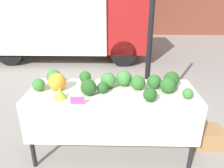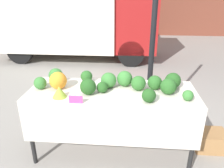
{
  "view_description": "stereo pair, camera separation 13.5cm",
  "coord_description": "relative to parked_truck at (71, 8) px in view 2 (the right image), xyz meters",
  "views": [
    {
      "loc": [
        0.05,
        -2.29,
        1.92
      ],
      "look_at": [
        0.0,
        0.0,
        0.94
      ],
      "focal_mm": 35.0,
      "sensor_mm": 36.0,
      "label": 1
    },
    {
      "loc": [
        0.19,
        -2.28,
        1.92
      ],
      "look_at": [
        0.0,
        0.0,
        0.94
      ],
      "focal_mm": 35.0,
      "sensor_mm": 36.0,
      "label": 2
    }
  ],
  "objects": [
    {
      "name": "broccoli_head_10",
      "position": [
        1.44,
        -4.37,
        -0.54
      ],
      "size": [
        0.13,
        0.13,
        0.13
      ],
      "color": "#23511E",
      "rests_on": "market_table"
    },
    {
      "name": "orange_cauliflower",
      "position": [
        0.92,
        -4.31,
        -0.51
      ],
      "size": [
        0.2,
        0.2,
        0.2
      ],
      "color": "orange",
      "rests_on": "market_table"
    },
    {
      "name": "price_sign",
      "position": [
        1.2,
        -4.65,
        -0.56
      ],
      "size": [
        0.14,
        0.01,
        0.08
      ],
      "color": "#EF4793",
      "rests_on": "market_table"
    },
    {
      "name": "broccoli_head_0",
      "position": [
        0.71,
        -4.33,
        -0.53
      ],
      "size": [
        0.15,
        0.15,
        0.15
      ],
      "color": "#387533",
      "rests_on": "market_table"
    },
    {
      "name": "broccoli_head_6",
      "position": [
        1.69,
        -4.16,
        -0.51
      ],
      "size": [
        0.19,
        0.19,
        0.19
      ],
      "color": "#387533",
      "rests_on": "market_table"
    },
    {
      "name": "broccoli_head_4",
      "position": [
        1.85,
        -4.27,
        -0.52
      ],
      "size": [
        0.17,
        0.17,
        0.17
      ],
      "color": "#2D6628",
      "rests_on": "market_table"
    },
    {
      "name": "broccoli_head_8",
      "position": [
        2.25,
        -4.17,
        -0.51
      ],
      "size": [
        0.18,
        0.18,
        0.18
      ],
      "color": "#23511E",
      "rests_on": "market_table"
    },
    {
      "name": "broccoli_head_2",
      "position": [
        0.82,
        -4.11,
        -0.52
      ],
      "size": [
        0.18,
        0.18,
        0.18
      ],
      "color": "#387533",
      "rests_on": "market_table"
    },
    {
      "name": "ground_plane",
      "position": [
        1.55,
        -4.31,
        -1.47
      ],
      "size": [
        40.0,
        40.0,
        0.0
      ],
      "primitive_type": "plane",
      "color": "gray"
    },
    {
      "name": "broccoli_head_12",
      "position": [
        2.35,
        -4.49,
        -0.55
      ],
      "size": [
        0.11,
        0.11,
        0.11
      ],
      "color": "#387533",
      "rests_on": "market_table"
    },
    {
      "name": "romanesco_head",
      "position": [
        1.0,
        -4.53,
        -0.54
      ],
      "size": [
        0.15,
        0.15,
        0.12
      ],
      "color": "#93B238",
      "rests_on": "market_table"
    },
    {
      "name": "produce_crate",
      "position": [
        2.82,
        -4.16,
        -1.34
      ],
      "size": [
        0.38,
        0.31,
        0.25
      ],
      "color": "#9E7042",
      "rests_on": "ground_plane"
    },
    {
      "name": "broccoli_head_1",
      "position": [
        1.21,
        -4.08,
        -0.53
      ],
      "size": [
        0.15,
        0.15,
        0.15
      ],
      "color": "#285B23",
      "rests_on": "market_table"
    },
    {
      "name": "broccoli_head_3",
      "position": [
        1.95,
        -4.56,
        -0.53
      ],
      "size": [
        0.15,
        0.15,
        0.15
      ],
      "color": "#23511E",
      "rests_on": "market_table"
    },
    {
      "name": "broccoli_head_11",
      "position": [
        1.29,
        -4.43,
        -0.52
      ],
      "size": [
        0.18,
        0.18,
        0.18
      ],
      "color": "#23511E",
      "rests_on": "market_table"
    },
    {
      "name": "tent_pole",
      "position": [
        2.02,
        -3.77,
        -0.1
      ],
      "size": [
        0.07,
        0.07,
        2.74
      ],
      "color": "black",
      "rests_on": "ground_plane"
    },
    {
      "name": "broccoli_head_7",
      "position": [
        2.03,
        -4.23,
        -0.52
      ],
      "size": [
        0.17,
        0.17,
        0.17
      ],
      "color": "#285B23",
      "rests_on": "market_table"
    },
    {
      "name": "parked_truck",
      "position": [
        0.0,
        0.0,
        0.0
      ],
      "size": [
        4.59,
        1.91,
        2.79
      ],
      "color": "silver",
      "rests_on": "ground_plane"
    },
    {
      "name": "market_table",
      "position": [
        1.55,
        -4.37,
        -0.73
      ],
      "size": [
        1.93,
        0.71,
        0.86
      ],
      "color": "beige",
      "rests_on": "ground_plane"
    },
    {
      "name": "broccoli_head_5",
      "position": [
        2.17,
        -4.35,
        -0.52
      ],
      "size": [
        0.18,
        0.18,
        0.18
      ],
      "color": "#285B23",
      "rests_on": "market_table"
    },
    {
      "name": "broccoli_head_9",
      "position": [
        1.5,
        -4.23,
        -0.51
      ],
      "size": [
        0.18,
        0.18,
        0.18
      ],
      "color": "#387533",
      "rests_on": "market_table"
    }
  ]
}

